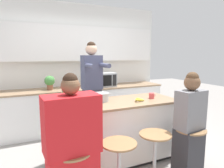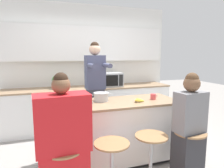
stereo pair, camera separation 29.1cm
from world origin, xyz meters
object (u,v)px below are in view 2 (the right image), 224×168
object	(u,v)px
fruit_bowl	(70,102)
person_wrapped_blanket	(63,146)
bar_stool_rightmost	(189,152)
person_seated_near	(189,131)
bar_stool_center_left	(112,165)
potted_plant	(57,81)
kitchen_island	(114,131)
cooking_pot	(101,97)
person_cooking	(95,93)
microwave	(110,79)
bar_stool_center_right	(151,156)
coffee_cup_far	(88,103)
coffee_cup_near	(153,97)
juice_carton	(66,94)
banana_bunch	(139,100)

from	to	relation	value
fruit_bowl	person_wrapped_blanket	bearing A→B (deg)	-101.98
bar_stool_rightmost	person_seated_near	xyz separation A→B (m)	(-0.01, 0.02, 0.28)
bar_stool_center_left	potted_plant	bearing A→B (deg)	101.11
kitchen_island	cooking_pot	xyz separation A→B (m)	(-0.16, 0.10, 0.51)
cooking_pot	person_seated_near	bearing A→B (deg)	-40.42
person_seated_near	potted_plant	xyz separation A→B (m)	(-1.47, 2.25, 0.42)
person_cooking	microwave	xyz separation A→B (m)	(0.55, 0.84, 0.12)
bar_stool_center_right	person_wrapped_blanket	size ratio (longest dim) A/B	0.44
person_wrapped_blanket	microwave	bearing A→B (deg)	57.04
bar_stool_rightmost	coffee_cup_far	distance (m)	1.43
coffee_cup_near	microwave	bearing A→B (deg)	96.50
person_cooking	cooking_pot	xyz separation A→B (m)	(-0.06, -0.58, 0.06)
kitchen_island	bar_stool_center_right	distance (m)	0.71
kitchen_island	potted_plant	world-z (taller)	potted_plant
bar_stool_center_right	bar_stool_rightmost	xyz separation A→B (m)	(0.52, -0.06, 0.00)
person_wrapped_blanket	kitchen_island	bearing A→B (deg)	37.68
bar_stool_center_right	person_cooking	bearing A→B (deg)	105.19
bar_stool_center_left	person_wrapped_blanket	bearing A→B (deg)	179.99
coffee_cup_far	microwave	size ratio (longest dim) A/B	0.23
person_seated_near	bar_stool_center_left	bearing A→B (deg)	173.44
juice_carton	microwave	bearing A→B (deg)	48.42
bar_stool_rightmost	banana_bunch	distance (m)	0.93
bar_stool_center_right	person_wrapped_blanket	bearing A→B (deg)	-177.77
bar_stool_rightmost	potted_plant	xyz separation A→B (m)	(-1.47, 2.27, 0.69)
kitchen_island	coffee_cup_near	world-z (taller)	coffee_cup_near
fruit_bowl	coffee_cup_far	xyz separation A→B (m)	(0.22, -0.17, 0.01)
person_wrapped_blanket	person_seated_near	xyz separation A→B (m)	(1.55, 0.00, -0.03)
coffee_cup_far	banana_bunch	xyz separation A→B (m)	(0.74, 0.01, -0.01)
person_seated_near	microwave	world-z (taller)	person_seated_near
fruit_bowl	bar_stool_center_left	bearing A→B (deg)	-63.36
bar_stool_rightmost	cooking_pot	bearing A→B (deg)	139.16
person_cooking	coffee_cup_far	distance (m)	0.87
person_seated_near	bar_stool_center_right	bearing A→B (deg)	168.93
bar_stool_center_left	person_cooking	bearing A→B (deg)	83.59
microwave	bar_stool_center_right	bearing A→B (deg)	-94.91
bar_stool_center_left	banana_bunch	world-z (taller)	banana_bunch
bar_stool_center_left	potted_plant	size ratio (longest dim) A/B	2.20
bar_stool_rightmost	juice_carton	size ratio (longest dim) A/B	3.09
person_seated_near	coffee_cup_far	size ratio (longest dim) A/B	12.00
person_cooking	person_seated_near	xyz separation A→B (m)	(0.87, -1.37, -0.28)
bar_stool_center_left	cooking_pot	size ratio (longest dim) A/B	2.01
bar_stool_center_left	person_cooking	world-z (taller)	person_cooking
person_cooking	banana_bunch	xyz separation A→B (m)	(0.44, -0.81, 0.02)
person_cooking	juice_carton	world-z (taller)	person_cooking
banana_bunch	microwave	xyz separation A→B (m)	(0.11, 1.65, 0.10)
kitchen_island	person_wrapped_blanket	xyz separation A→B (m)	(-0.78, -0.69, 0.20)
person_wrapped_blanket	microwave	distance (m)	2.55
potted_plant	person_seated_near	bearing A→B (deg)	-56.83
bar_stool_rightmost	person_wrapped_blanket	size ratio (longest dim) A/B	0.44
banana_bunch	person_cooking	bearing A→B (deg)	118.38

